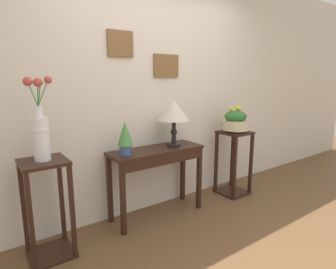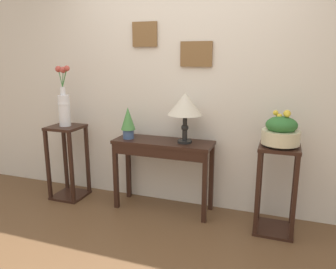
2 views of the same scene
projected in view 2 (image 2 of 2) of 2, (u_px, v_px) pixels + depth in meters
name	position (u px, v px, depth m)	size (l,w,h in m)	color
back_wall_with_art	(185.00, 77.00, 3.45)	(9.00, 0.13, 2.80)	beige
console_table	(162.00, 153.00, 3.40)	(1.04, 0.37, 0.76)	black
table_lamp	(185.00, 106.00, 3.23)	(0.35, 0.35, 0.51)	black
potted_plant_on_console	(128.00, 122.00, 3.45)	(0.15, 0.15, 0.33)	#3D5684
pedestal_stand_left	(68.00, 162.00, 3.78)	(0.36, 0.36, 0.85)	black
flower_vase_tall_left	(64.00, 104.00, 3.62)	(0.20, 0.13, 0.67)	silver
pedestal_stand_right	(276.00, 189.00, 3.02)	(0.36, 0.36, 0.84)	black
planter_bowl_wide_right	(281.00, 132.00, 2.90)	(0.33, 0.33, 0.33)	beige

